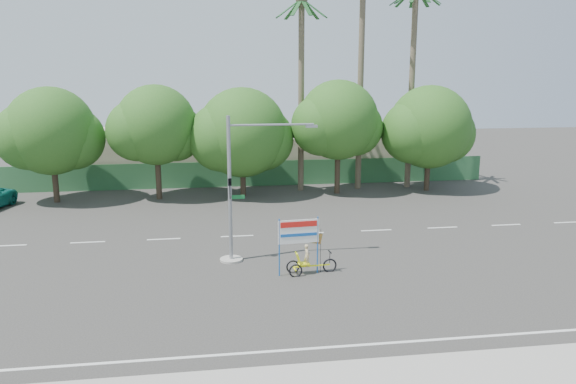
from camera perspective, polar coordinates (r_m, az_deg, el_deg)
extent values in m
plane|color=#33302D|center=(24.05, 0.71, -9.81)|extent=(120.00, 120.00, 0.00)
cube|color=gray|center=(17.43, 4.74, -18.87)|extent=(50.00, 2.40, 0.12)
cube|color=#336B3D|center=(44.37, -3.59, 1.88)|extent=(38.00, 0.08, 2.00)
cube|color=beige|center=(48.95, -15.82, 3.61)|extent=(12.00, 8.00, 4.00)
cube|color=beige|center=(49.88, 5.19, 3.96)|extent=(14.00, 8.00, 3.60)
cylinder|color=#473828|center=(42.00, -22.59, 1.40)|extent=(0.40, 0.40, 3.52)
sphere|color=#194E17|center=(41.56, -22.96, 5.73)|extent=(6.00, 6.00, 6.00)
sphere|color=#194E17|center=(41.59, -20.99, 5.11)|extent=(4.32, 4.32, 4.32)
sphere|color=#194E17|center=(41.72, -24.81, 5.15)|extent=(4.56, 4.56, 4.56)
cylinder|color=#473828|center=(40.79, -13.05, 1.89)|extent=(0.40, 0.40, 3.74)
sphere|color=#194E17|center=(40.33, -13.28, 6.64)|extent=(5.60, 5.60, 5.60)
sphere|color=#194E17|center=(40.60, -11.43, 5.92)|extent=(4.03, 4.03, 4.03)
sphere|color=#194E17|center=(40.25, -15.08, 6.05)|extent=(4.26, 4.26, 4.26)
cylinder|color=#473828|center=(40.75, -4.60, 1.85)|extent=(0.40, 0.40, 3.30)
sphere|color=#194E17|center=(40.31, -4.67, 6.04)|extent=(6.40, 6.40, 6.40)
sphere|color=#194E17|center=(40.78, -2.66, 5.40)|extent=(4.61, 4.61, 4.61)
sphere|color=#194E17|center=(40.04, -6.71, 5.53)|extent=(4.86, 4.86, 4.86)
cylinder|color=#473828|center=(41.72, 5.04, 2.49)|extent=(0.40, 0.40, 3.87)
sphere|color=#194E17|center=(41.26, 5.14, 7.31)|extent=(5.80, 5.80, 5.80)
sphere|color=#194E17|center=(41.92, 6.77, 6.51)|extent=(4.18, 4.18, 4.18)
sphere|color=#194E17|center=(40.77, 3.41, 6.78)|extent=(4.41, 4.41, 4.41)
cylinder|color=#473828|center=(43.87, 13.98, 2.36)|extent=(0.40, 0.40, 3.43)
sphere|color=#194E17|center=(43.46, 14.20, 6.42)|extent=(6.20, 6.20, 6.20)
sphere|color=#194E17|center=(44.33, 15.69, 5.74)|extent=(4.46, 4.46, 4.46)
sphere|color=#194E17|center=(42.75, 12.56, 5.98)|extent=(4.71, 4.71, 4.71)
cylinder|color=#70604C|center=(43.05, 7.39, 11.52)|extent=(0.44, 0.44, 17.00)
cylinder|color=#70604C|center=(44.31, 12.43, 10.07)|extent=(0.44, 0.44, 15.00)
cylinder|color=#70604C|center=(42.12, 1.34, 9.56)|extent=(0.44, 0.44, 14.00)
cube|color=#1C4C21|center=(42.45, 2.71, 18.14)|extent=(1.91, 0.28, 1.36)
cube|color=#1C4C21|center=(43.00, 2.25, 18.07)|extent=(1.65, 1.44, 1.36)
cube|color=#1C4C21|center=(43.22, 1.40, 18.05)|extent=(0.61, 1.93, 1.36)
cube|color=#1C4C21|center=(43.01, 0.55, 18.08)|extent=(1.20, 1.80, 1.36)
cube|color=#1C4C21|center=(42.46, 0.07, 18.15)|extent=(1.89, 0.92, 1.36)
cube|color=#1C4C21|center=(41.83, 0.21, 18.24)|extent=(1.89, 0.92, 1.36)
cube|color=#1C4C21|center=(41.41, 0.91, 18.30)|extent=(1.20, 1.80, 1.36)
cube|color=#1C4C21|center=(41.40, 1.85, 18.30)|extent=(0.61, 1.93, 1.36)
cube|color=#1C4C21|center=(41.82, 2.56, 18.23)|extent=(1.65, 1.44, 1.36)
cylinder|color=gray|center=(27.54, -5.78, -6.83)|extent=(1.10, 1.10, 0.10)
cylinder|color=gray|center=(26.61, -5.94, 0.20)|extent=(0.18, 0.18, 7.00)
cylinder|color=gray|center=(26.28, -1.70, 6.85)|extent=(4.00, 0.10, 0.10)
cube|color=gray|center=(26.58, 2.40, 6.69)|extent=(0.55, 0.20, 0.12)
imported|color=black|center=(26.37, -5.92, 0.32)|extent=(0.16, 0.20, 1.00)
cube|color=#14662D|center=(26.70, -5.17, -0.51)|extent=(0.70, 0.04, 0.18)
torus|color=black|center=(25.94, 4.25, -7.46)|extent=(0.67, 0.13, 0.67)
torus|color=black|center=(25.77, 0.49, -7.60)|extent=(0.62, 0.12, 0.62)
torus|color=black|center=(25.27, 0.78, -8.02)|extent=(0.62, 0.12, 0.62)
cube|color=#F9FD16|center=(25.69, 2.46, -7.49)|extent=(1.67, 0.20, 0.06)
cube|color=#F9FD16|center=(25.52, 0.64, -7.77)|extent=(0.11, 0.59, 0.05)
cube|color=#F9FD16|center=(25.55, 1.61, -7.28)|extent=(0.52, 0.45, 0.06)
cube|color=#F9FD16|center=(25.40, 1.03, -6.74)|extent=(0.26, 0.43, 0.53)
cylinder|color=black|center=(25.80, 4.27, -6.64)|extent=(0.03, 0.03, 0.54)
cube|color=black|center=(25.72, 4.28, -6.08)|extent=(0.08, 0.44, 0.04)
imported|color=#CCB284|center=(25.46, 1.94, -6.46)|extent=(0.28, 0.41, 1.06)
cylinder|color=blue|center=(25.03, -0.89, -5.67)|extent=(0.06, 0.06, 2.65)
cylinder|color=blue|center=(25.44, 3.02, -5.39)|extent=(0.06, 0.06, 2.65)
cube|color=white|center=(25.02, 1.08, -4.04)|extent=(1.86, 0.20, 1.08)
cube|color=red|center=(24.89, 1.11, -3.30)|extent=(1.66, 0.15, 0.26)
cube|color=blue|center=(25.03, 1.10, -4.38)|extent=(1.66, 0.15, 0.14)
cylinder|color=black|center=(25.57, 3.33, -5.99)|extent=(0.02, 0.02, 2.06)
cube|color=red|center=(25.29, 2.60, -4.68)|extent=(0.87, 0.09, 0.64)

